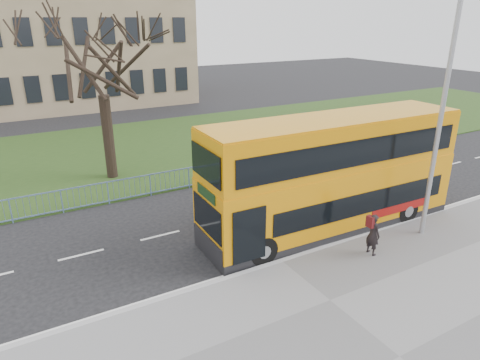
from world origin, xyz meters
The scene contains 10 objects.
ground centered at (0.00, 0.00, 0.00)m, with size 120.00×120.00×0.00m, color black.
pavement centered at (0.00, -6.75, 0.06)m, with size 80.00×10.50×0.12m, color slate.
kerb centered at (0.00, -1.55, 0.07)m, with size 80.00×0.20×0.14m, color #9D9C9F.
grass_verge centered at (0.00, 14.30, 0.04)m, with size 80.00×15.40×0.08m, color #233D16.
guard_railing centered at (0.00, 6.60, 0.55)m, with size 40.00×0.12×1.10m, color #6687B6, non-canonical shape.
bare_tree centered at (-3.00, 10.00, 5.26)m, with size 7.26×7.26×10.37m, color black, non-canonical shape.
civic_building centered at (-5.00, 35.00, 7.00)m, with size 30.00×15.00×14.00m, color #816E52.
yellow_bus centered at (3.29, -0.21, 2.43)m, with size 10.85×2.85×4.52m.
pedestrian centered at (3.07, -2.73, 0.89)m, with size 0.56×0.37×1.55m, color black.
street_lamp centered at (5.91, -2.56, 4.92)m, with size 1.86×0.37×8.76m.
Camera 1 is at (-7.63, -12.12, 8.06)m, focal length 32.00 mm.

